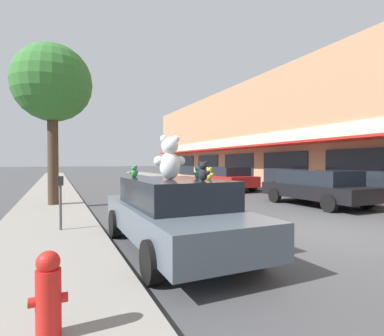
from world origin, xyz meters
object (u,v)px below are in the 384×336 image
at_px(plush_art_car, 174,212).
at_px(teddy_bear_green, 133,172).
at_px(street_tree, 52,84).
at_px(teddy_bear_black, 203,171).
at_px(teddy_bear_yellow, 209,174).
at_px(parking_meter, 60,196).
at_px(fire_hydrant, 48,294).
at_px(teddy_bear_purple, 135,171).
at_px(parked_car_far_center, 317,186).
at_px(parked_car_far_right, 227,178).
at_px(teddy_bear_giant, 170,158).
at_px(teddy_bear_teal, 197,173).

bearing_deg(plush_art_car, teddy_bear_green, 121.96).
bearing_deg(street_tree, teddy_bear_black, -72.27).
bearing_deg(plush_art_car, street_tree, 107.84).
bearing_deg(teddy_bear_green, teddy_bear_yellow, 124.83).
bearing_deg(parking_meter, plush_art_car, -46.69).
distance_m(teddy_bear_yellow, fire_hydrant, 3.58).
relative_size(teddy_bear_purple, teddy_bear_green, 1.01).
height_order(parked_car_far_center, parked_car_far_right, parked_car_far_right).
xyz_separation_m(fire_hydrant, parking_meter, (0.16, 4.70, 0.41)).
distance_m(teddy_bear_yellow, parked_car_far_center, 7.88).
distance_m(street_tree, fire_hydrant, 10.35).
relative_size(plush_art_car, teddy_bear_giant, 5.45).
xyz_separation_m(parked_car_far_right, parking_meter, (-9.47, -8.03, 0.16)).
xyz_separation_m(plush_art_car, street_tree, (-2.22, 6.94, 3.93)).
distance_m(teddy_bear_purple, parked_car_far_right, 12.02).
relative_size(teddy_bear_purple, parked_car_far_center, 0.06).
height_order(teddy_bear_purple, street_tree, street_tree).
xyz_separation_m(plush_art_car, teddy_bear_green, (-0.58, 0.94, 0.79)).
bearing_deg(parked_car_far_center, teddy_bear_yellow, -151.37).
bearing_deg(teddy_bear_green, parked_car_far_right, -134.76).
distance_m(teddy_bear_purple, street_tree, 6.79).
bearing_deg(parking_meter, teddy_bear_purple, -32.46).
xyz_separation_m(teddy_bear_yellow, teddy_bear_purple, (-1.04, 1.65, 0.02)).
bearing_deg(fire_hydrant, teddy_bear_teal, 42.63).
relative_size(parked_car_far_right, street_tree, 0.67).
xyz_separation_m(teddy_bear_giant, teddy_bear_green, (-0.48, 0.98, -0.28)).
xyz_separation_m(teddy_bear_green, street_tree, (-1.64, 6.01, 3.14)).
bearing_deg(teddy_bear_purple, teddy_bear_giant, 84.33).
bearing_deg(teddy_bear_giant, teddy_bear_yellow, 157.02).
bearing_deg(plush_art_car, parking_meter, 133.40).
height_order(teddy_bear_black, teddy_bear_teal, teddy_bear_black).
bearing_deg(teddy_bear_black, fire_hydrant, 81.97).
bearing_deg(teddy_bear_green, teddy_bear_purple, -114.41).
bearing_deg(plush_art_car, teddy_bear_purple, 112.76).
relative_size(teddy_bear_giant, fire_hydrant, 1.08).
relative_size(parked_car_far_center, fire_hydrant, 5.78).
height_order(teddy_bear_yellow, street_tree, street_tree).
xyz_separation_m(teddy_bear_purple, fire_hydrant, (-1.71, -3.72, -1.00)).
relative_size(teddy_bear_teal, parked_car_far_center, 0.05).
bearing_deg(parking_meter, teddy_bear_yellow, -45.55).
distance_m(teddy_bear_black, fire_hydrant, 3.18).
xyz_separation_m(teddy_bear_purple, teddy_bear_green, (-0.09, -0.24, -0.00)).
distance_m(teddy_bear_green, teddy_bear_teal, 1.47).
bearing_deg(parked_car_far_center, teddy_bear_green, -163.64).
relative_size(teddy_bear_green, street_tree, 0.04).
xyz_separation_m(teddy_bear_green, teddy_bear_teal, (1.07, -1.01, -0.01)).
xyz_separation_m(teddy_bear_teal, fire_hydrant, (-2.68, -2.47, -0.99)).
xyz_separation_m(teddy_bear_green, parking_meter, (-1.45, 1.22, -0.58)).
bearing_deg(fire_hydrant, teddy_bear_black, 35.50).
height_order(teddy_bear_green, parked_car_far_right, teddy_bear_green).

